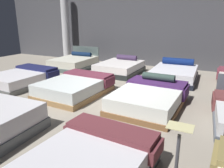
# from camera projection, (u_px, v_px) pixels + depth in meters

# --- Properties ---
(ground_plane) EXTENTS (18.00, 18.00, 0.02)m
(ground_plane) POSITION_uv_depth(u_px,v_px,m) (111.00, 100.00, 5.89)
(ground_plane) COLOR gray
(showroom_back_wall) EXTENTS (18.00, 0.06, 3.50)m
(showroom_back_wall) POSITION_uv_depth(u_px,v_px,m) (160.00, 28.00, 9.62)
(showroom_back_wall) COLOR #47474C
(showroom_back_wall) RESTS_ON ground_plane
(bed_2) EXTENTS (1.62, 2.00, 0.50)m
(bed_2) POSITION_uv_depth(u_px,v_px,m) (87.00, 166.00, 2.88)
(bed_2) COLOR #2C3035
(bed_2) RESTS_ON ground_plane
(bed_4) EXTENTS (1.69, 2.09, 0.50)m
(bed_4) POSITION_uv_depth(u_px,v_px,m) (22.00, 78.00, 7.22)
(bed_4) COLOR #535655
(bed_4) RESTS_ON ground_plane
(bed_5) EXTENTS (1.67, 2.13, 0.50)m
(bed_5) POSITION_uv_depth(u_px,v_px,m) (75.00, 87.00, 6.27)
(bed_5) COLOR #987146
(bed_5) RESTS_ON ground_plane
(bed_6) EXTENTS (1.63, 2.21, 0.70)m
(bed_6) POSITION_uv_depth(u_px,v_px,m) (149.00, 97.00, 5.41)
(bed_6) COLOR brown
(bed_6) RESTS_ON ground_plane
(bed_8) EXTENTS (1.58, 2.05, 0.87)m
(bed_8) POSITION_uv_depth(u_px,v_px,m) (75.00, 63.00, 9.71)
(bed_8) COLOR #4C5A58
(bed_8) RESTS_ON ground_plane
(bed_9) EXTENTS (1.60, 2.01, 0.66)m
(bed_9) POSITION_uv_depth(u_px,v_px,m) (120.00, 68.00, 8.76)
(bed_9) COLOR black
(bed_9) RESTS_ON ground_plane
(bed_10) EXTENTS (1.58, 2.14, 0.69)m
(bed_10) POSITION_uv_depth(u_px,v_px,m) (174.00, 74.00, 7.77)
(bed_10) COLOR black
(bed_10) RESTS_ON ground_plane
(support_pillar) EXTENTS (0.40, 0.40, 3.50)m
(support_pillar) POSITION_uv_depth(u_px,v_px,m) (66.00, 27.00, 11.24)
(support_pillar) COLOR silver
(support_pillar) RESTS_ON ground_plane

